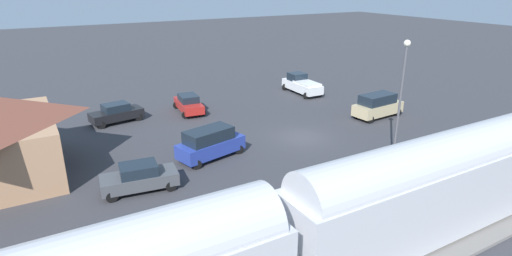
{
  "coord_description": "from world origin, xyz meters",
  "views": [
    {
      "loc": [
        -25.11,
        18.69,
        12.13
      ],
      "look_at": [
        1.4,
        3.47,
        1.0
      ],
      "focal_mm": 28.82,
      "sensor_mm": 36.0,
      "label": 1
    }
  ],
  "objects_px": {
    "sedan_charcoal": "(139,177)",
    "pickup_white": "(302,84)",
    "sedan_black": "(116,113)",
    "suv_tan": "(378,105)",
    "pedestrian_on_platform": "(310,203)",
    "sedan_red": "(189,104)",
    "light_pole_near_platform": "(401,90)",
    "suv_blue": "(210,143)"
  },
  "relations": [
    {
      "from": "suv_tan",
      "to": "pickup_white",
      "type": "distance_m",
      "value": 10.49
    },
    {
      "from": "pedestrian_on_platform",
      "to": "sedan_charcoal",
      "type": "bearing_deg",
      "value": 39.35
    },
    {
      "from": "suv_tan",
      "to": "sedan_red",
      "type": "bearing_deg",
      "value": 55.44
    },
    {
      "from": "sedan_red",
      "to": "pickup_white",
      "type": "relative_size",
      "value": 0.85
    },
    {
      "from": "pickup_white",
      "to": "suv_tan",
      "type": "bearing_deg",
      "value": -174.02
    },
    {
      "from": "pedestrian_on_platform",
      "to": "sedan_red",
      "type": "distance_m",
      "value": 21.37
    },
    {
      "from": "sedan_charcoal",
      "to": "sedan_black",
      "type": "xyz_separation_m",
      "value": [
        13.65,
        -1.58,
        0.0
      ]
    },
    {
      "from": "pickup_white",
      "to": "sedan_charcoal",
      "type": "bearing_deg",
      "value": 121.91
    },
    {
      "from": "pedestrian_on_platform",
      "to": "light_pole_near_platform",
      "type": "height_order",
      "value": "light_pole_near_platform"
    },
    {
      "from": "sedan_charcoal",
      "to": "sedan_red",
      "type": "bearing_deg",
      "value": -31.97
    },
    {
      "from": "suv_blue",
      "to": "suv_tan",
      "type": "distance_m",
      "value": 17.2
    },
    {
      "from": "suv_blue",
      "to": "sedan_black",
      "type": "height_order",
      "value": "suv_blue"
    },
    {
      "from": "pickup_white",
      "to": "light_pole_near_platform",
      "type": "height_order",
      "value": "light_pole_near_platform"
    },
    {
      "from": "sedan_black",
      "to": "pickup_white",
      "type": "bearing_deg",
      "value": -90.26
    },
    {
      "from": "sedan_red",
      "to": "sedan_charcoal",
      "type": "relative_size",
      "value": 0.99
    },
    {
      "from": "pickup_white",
      "to": "sedan_red",
      "type": "bearing_deg",
      "value": 91.51
    },
    {
      "from": "suv_blue",
      "to": "sedan_red",
      "type": "bearing_deg",
      "value": -13.21
    },
    {
      "from": "sedan_red",
      "to": "sedan_black",
      "type": "height_order",
      "value": "same"
    },
    {
      "from": "suv_tan",
      "to": "sedan_black",
      "type": "bearing_deg",
      "value": 63.7
    },
    {
      "from": "suv_blue",
      "to": "sedan_charcoal",
      "type": "distance_m",
      "value": 6.15
    },
    {
      "from": "suv_blue",
      "to": "suv_tan",
      "type": "height_order",
      "value": "same"
    },
    {
      "from": "pedestrian_on_platform",
      "to": "pickup_white",
      "type": "bearing_deg",
      "value": -34.93
    },
    {
      "from": "pedestrian_on_platform",
      "to": "light_pole_near_platform",
      "type": "xyz_separation_m",
      "value": [
        3.26,
        -9.69,
        4.02
      ]
    },
    {
      "from": "light_pole_near_platform",
      "to": "sedan_red",
      "type": "bearing_deg",
      "value": 24.18
    },
    {
      "from": "sedan_red",
      "to": "pickup_white",
      "type": "bearing_deg",
      "value": -88.49
    },
    {
      "from": "pedestrian_on_platform",
      "to": "sedan_black",
      "type": "distance_m",
      "value": 22.33
    },
    {
      "from": "suv_tan",
      "to": "sedan_charcoal",
      "type": "height_order",
      "value": "suv_tan"
    },
    {
      "from": "suv_tan",
      "to": "sedan_black",
      "type": "distance_m",
      "value": 23.75
    },
    {
      "from": "sedan_charcoal",
      "to": "suv_blue",
      "type": "bearing_deg",
      "value": -67.7
    },
    {
      "from": "sedan_charcoal",
      "to": "pedestrian_on_platform",
      "type": "bearing_deg",
      "value": -140.65
    },
    {
      "from": "pedestrian_on_platform",
      "to": "sedan_black",
      "type": "bearing_deg",
      "value": 13.11
    },
    {
      "from": "sedan_red",
      "to": "sedan_black",
      "type": "xyz_separation_m",
      "value": [
        0.45,
        6.66,
        0.0
      ]
    },
    {
      "from": "sedan_black",
      "to": "pedestrian_on_platform",
      "type": "bearing_deg",
      "value": -166.89
    },
    {
      "from": "suv_blue",
      "to": "suv_tan",
      "type": "bearing_deg",
      "value": -87.36
    },
    {
      "from": "sedan_black",
      "to": "light_pole_near_platform",
      "type": "relative_size",
      "value": 0.56
    },
    {
      "from": "suv_blue",
      "to": "light_pole_near_platform",
      "type": "height_order",
      "value": "light_pole_near_platform"
    },
    {
      "from": "suv_blue",
      "to": "sedan_black",
      "type": "distance_m",
      "value": 12.04
    },
    {
      "from": "sedan_charcoal",
      "to": "pickup_white",
      "type": "distance_m",
      "value": 25.65
    },
    {
      "from": "pedestrian_on_platform",
      "to": "suv_blue",
      "type": "bearing_deg",
      "value": 5.24
    },
    {
      "from": "pedestrian_on_platform",
      "to": "suv_blue",
      "type": "xyz_separation_m",
      "value": [
        10.44,
        0.96,
        -0.13
      ]
    },
    {
      "from": "sedan_black",
      "to": "suv_tan",
      "type": "bearing_deg",
      "value": -116.3
    },
    {
      "from": "suv_blue",
      "to": "sedan_red",
      "type": "distance_m",
      "value": 11.16
    }
  ]
}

